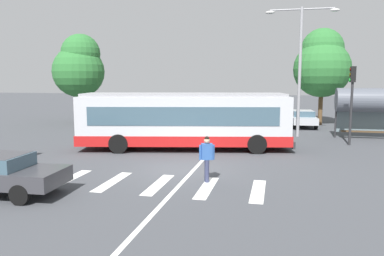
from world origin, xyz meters
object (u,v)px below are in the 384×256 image
parked_car_silver (302,117)px  background_tree_right (322,63)px  city_transit_bus (184,120)px  traffic_light_far_corner (352,93)px  bus_stop_shelter (366,101)px  parked_car_white (204,115)px  parked_car_charcoal (143,114)px  parked_car_red (172,115)px  parked_car_black (266,117)px  twin_arm_street_lamp (300,57)px  pedestrian_crossing_street (207,156)px  background_tree_left (79,66)px  parked_car_teal (233,116)px

parked_car_silver → background_tree_right: background_tree_right is taller
city_transit_bus → traffic_light_far_corner: 9.78m
bus_stop_shelter → parked_car_white: bearing=153.9°
parked_car_charcoal → parked_car_red: 2.78m
parked_car_charcoal → parked_car_silver: (13.64, -0.31, 0.00)m
traffic_light_far_corner → parked_car_white: bearing=140.0°
parked_car_black → parked_car_white: bearing=177.1°
parked_car_black → twin_arm_street_lamp: size_ratio=0.54×
pedestrian_crossing_street → background_tree_left: (-14.36, 16.61, 3.96)m
background_tree_left → background_tree_right: bearing=8.8°
pedestrian_crossing_street → parked_car_red: pedestrian_crossing_street is taller
pedestrian_crossing_street → traffic_light_far_corner: size_ratio=0.38×
traffic_light_far_corner → background_tree_right: (-0.60, 10.15, 2.07)m
parked_car_teal → twin_arm_street_lamp: (4.91, -5.31, 4.47)m
pedestrian_crossing_street → traffic_light_far_corner: (6.65, 9.61, 2.09)m
bus_stop_shelter → twin_arm_street_lamp: (-4.19, -0.07, 2.82)m
pedestrian_crossing_street → twin_arm_street_lamp: (3.88, 12.44, 4.27)m
parked_car_charcoal → background_tree_left: 6.85m
city_transit_bus → parked_car_red: bearing=108.7°
background_tree_right → twin_arm_street_lamp: bearing=-106.5°
pedestrian_crossing_street → parked_car_black: pedestrian_crossing_street is taller
parked_car_black → background_tree_left: (-15.99, -1.37, 4.16)m
parked_car_red → traffic_light_far_corner: traffic_light_far_corner is taller
parked_car_black → background_tree_right: bearing=22.1°
city_transit_bus → pedestrian_crossing_street: (2.40, -6.23, -0.62)m
parked_car_white → parked_car_black: same height
parked_car_silver → twin_arm_street_lamp: (-0.63, -5.35, 4.47)m
parked_car_red → parked_car_black: bearing=0.5°
city_transit_bus → parked_car_red: (-3.95, 11.68, -0.82)m
twin_arm_street_lamp → background_tree_left: size_ratio=1.10×
pedestrian_crossing_street → parked_car_white: size_ratio=0.38×
pedestrian_crossing_street → parked_car_red: bearing=109.5°
parked_car_teal → parked_car_black: bearing=4.9°
city_transit_bus → bus_stop_shelter: bus_stop_shelter is taller
traffic_light_far_corner → parked_car_charcoal: bearing=151.7°
traffic_light_far_corner → twin_arm_street_lamp: 4.52m
parked_car_silver → parked_car_teal: bearing=-179.5°
parked_car_white → parked_car_silver: same height
city_transit_bus → parked_car_silver: (6.92, 11.57, -0.82)m
parked_car_charcoal → parked_car_white: same height
parked_car_charcoal → parked_car_red: (2.78, -0.19, 0.00)m
traffic_light_far_corner → city_transit_bus: bearing=-159.5°
parked_car_silver → bus_stop_shelter: size_ratio=1.23×
city_transit_bus → parked_car_black: size_ratio=2.57×
parked_car_red → background_tree_left: (-8.01, -1.30, 4.16)m
traffic_light_far_corner → bus_stop_shelter: bearing=63.8°
parked_car_red → traffic_light_far_corner: 15.59m
parked_car_teal → background_tree_right: (7.08, 2.02, 4.35)m
parked_car_white → parked_car_teal: bearing=-10.8°
city_transit_bus → parked_car_charcoal: bearing=119.5°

